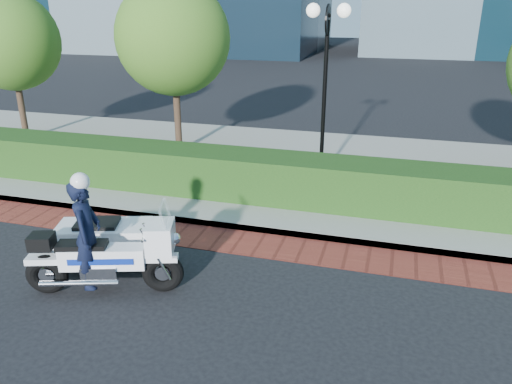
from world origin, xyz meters
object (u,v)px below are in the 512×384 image
(tree_b, at_px, (173,38))
(police_motorcycle, at_px, (102,243))
(tree_a, at_px, (10,42))
(lamppost, at_px, (326,66))

(tree_b, relative_size, police_motorcycle, 1.92)
(tree_b, bearing_deg, tree_a, 180.00)
(tree_b, distance_m, police_motorcycle, 7.70)
(tree_a, height_order, tree_b, tree_b)
(lamppost, distance_m, police_motorcycle, 6.67)
(lamppost, xyz_separation_m, tree_a, (-10.00, 1.30, 0.26))
(lamppost, bearing_deg, police_motorcycle, -115.43)
(lamppost, height_order, police_motorcycle, lamppost)
(lamppost, relative_size, tree_a, 0.92)
(tree_a, distance_m, police_motorcycle, 10.41)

